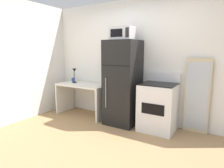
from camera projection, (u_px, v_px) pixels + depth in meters
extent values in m
plane|color=#9E7A51|center=(92.00, 151.00, 2.96)|extent=(12.00, 12.00, 0.00)
cube|color=white|center=(138.00, 61.00, 4.17)|extent=(5.00, 0.10, 2.60)
cube|color=silver|center=(3.00, 62.00, 3.85)|extent=(0.10, 4.00, 2.60)
cube|color=silver|center=(83.00, 85.00, 4.56)|extent=(1.23, 0.64, 0.04)
cube|color=silver|center=(66.00, 97.00, 4.93)|extent=(0.04, 0.64, 0.71)
cube|color=silver|center=(104.00, 104.00, 4.32)|extent=(0.04, 0.64, 0.71)
cylinder|color=black|center=(74.00, 82.00, 4.75)|extent=(0.11, 0.11, 0.02)
cylinder|color=black|center=(74.00, 77.00, 4.72)|extent=(0.02, 0.02, 0.26)
cone|color=black|center=(74.00, 70.00, 4.66)|extent=(0.10, 0.10, 0.08)
cylinder|color=#264C99|center=(73.00, 80.00, 4.92)|extent=(0.08, 0.08, 0.09)
cube|color=black|center=(123.00, 83.00, 3.99)|extent=(0.64, 0.64, 1.74)
cube|color=black|center=(115.00, 66.00, 3.66)|extent=(0.63, 0.00, 0.01)
cylinder|color=gray|center=(106.00, 93.00, 3.84)|extent=(0.02, 0.02, 0.61)
cube|color=#B7B7BC|center=(123.00, 33.00, 3.81)|extent=(0.46, 0.34, 0.26)
cube|color=black|center=(116.00, 33.00, 3.69)|extent=(0.26, 0.01, 0.15)
cube|color=black|center=(127.00, 32.00, 3.57)|extent=(0.07, 0.01, 0.18)
cube|color=white|center=(158.00, 107.00, 3.70)|extent=(0.66, 0.60, 0.90)
cube|color=black|center=(159.00, 84.00, 3.62)|extent=(0.63, 0.58, 0.02)
cube|color=white|center=(163.00, 77.00, 3.84)|extent=(0.66, 0.04, 0.18)
cube|color=black|center=(153.00, 109.00, 3.44)|extent=(0.42, 0.01, 0.20)
cube|color=#C6B793|center=(197.00, 96.00, 3.55)|extent=(0.44, 0.03, 1.40)
cube|color=#B2BCC6|center=(197.00, 96.00, 3.53)|extent=(0.39, 0.00, 1.26)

